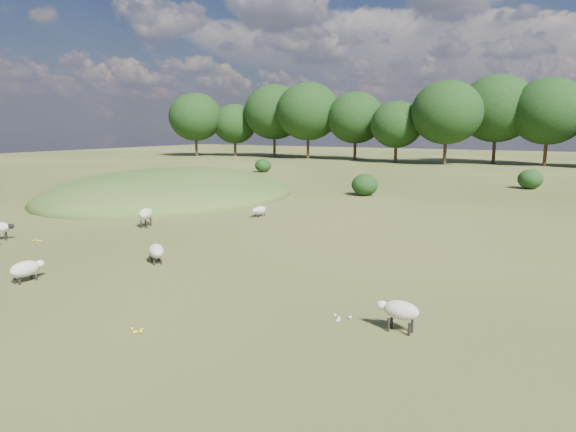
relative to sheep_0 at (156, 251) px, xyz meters
The scene contains 9 objects.
ground 22.06m from the sheep_0, 89.62° to the left, with size 160.00×160.00×0.00m, color #364816.
mound 18.39m from the sheep_0, 130.15° to the left, with size 16.00×20.00×4.00m, color #33561E.
treeline 57.82m from the sheep_0, 90.91° to the left, with size 96.28×14.66×11.70m.
shrubs 28.60m from the sheep_0, 92.70° to the left, with size 28.54×14.53×1.57m.
sheep_0 is the anchor object (origin of this frame).
sheep_1 10.18m from the sheep_0, 100.65° to the left, with size 0.57×1.07×0.60m.
sheep_2 7.12m from the sheep_0, 137.43° to the left, with size 0.99×1.36×0.95m.
sheep_3 9.91m from the sheep_0, 11.15° to the right, with size 1.09×0.51×0.79m.
sheep_4 4.28m from the sheep_0, 117.29° to the right, with size 0.53×1.19×0.69m.
Camera 1 is at (13.01, -15.59, 4.93)m, focal length 32.00 mm.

